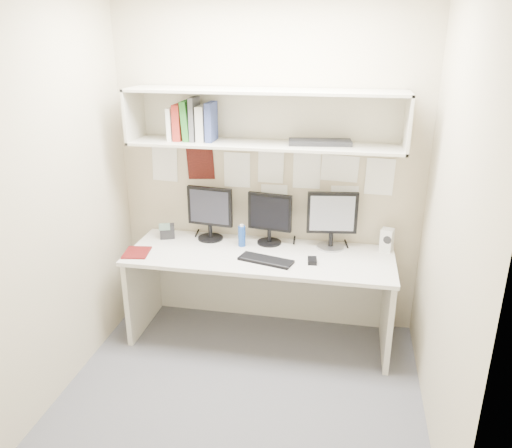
% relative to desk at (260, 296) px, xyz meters
% --- Properties ---
extents(floor, '(2.40, 2.00, 0.01)m').
position_rel_desk_xyz_m(floor, '(0.00, -0.65, -0.37)').
color(floor, '#4D4D52').
rests_on(floor, ground).
extents(wall_back, '(2.40, 0.02, 2.60)m').
position_rel_desk_xyz_m(wall_back, '(0.00, 0.35, 0.93)').
color(wall_back, tan).
rests_on(wall_back, ground).
extents(wall_front, '(2.40, 0.02, 2.60)m').
position_rel_desk_xyz_m(wall_front, '(0.00, -1.65, 0.93)').
color(wall_front, tan).
rests_on(wall_front, ground).
extents(wall_left, '(0.02, 2.00, 2.60)m').
position_rel_desk_xyz_m(wall_left, '(-1.20, -0.65, 0.93)').
color(wall_left, tan).
rests_on(wall_left, ground).
extents(wall_right, '(0.02, 2.00, 2.60)m').
position_rel_desk_xyz_m(wall_right, '(1.20, -0.65, 0.93)').
color(wall_right, tan).
rests_on(wall_right, ground).
extents(desk, '(2.00, 0.70, 0.73)m').
position_rel_desk_xyz_m(desk, '(0.00, 0.00, 0.00)').
color(desk, beige).
rests_on(desk, floor).
extents(overhead_hutch, '(2.00, 0.38, 0.40)m').
position_rel_desk_xyz_m(overhead_hutch, '(0.00, 0.21, 1.35)').
color(overhead_hutch, beige).
rests_on(overhead_hutch, wall_back).
extents(pinned_papers, '(1.92, 0.01, 0.48)m').
position_rel_desk_xyz_m(pinned_papers, '(0.00, 0.34, 0.88)').
color(pinned_papers, white).
rests_on(pinned_papers, wall_back).
extents(monitor_left, '(0.37, 0.20, 0.43)m').
position_rel_desk_xyz_m(monitor_left, '(-0.45, 0.22, 0.60)').
color(monitor_left, black).
rests_on(monitor_left, desk).
extents(monitor_center, '(0.35, 0.19, 0.41)m').
position_rel_desk_xyz_m(monitor_center, '(0.04, 0.22, 0.59)').
color(monitor_center, black).
rests_on(monitor_center, desk).
extents(monitor_right, '(0.38, 0.21, 0.45)m').
position_rel_desk_xyz_m(monitor_right, '(0.52, 0.22, 0.61)').
color(monitor_right, '#A5A5AA').
rests_on(monitor_right, desk).
extents(keyboard, '(0.42, 0.24, 0.02)m').
position_rel_desk_xyz_m(keyboard, '(0.07, -0.13, 0.37)').
color(keyboard, black).
rests_on(keyboard, desk).
extents(mouse, '(0.08, 0.11, 0.03)m').
position_rel_desk_xyz_m(mouse, '(0.40, -0.09, 0.38)').
color(mouse, black).
rests_on(mouse, desk).
extents(speaker, '(0.11, 0.11, 0.18)m').
position_rel_desk_xyz_m(speaker, '(0.94, 0.23, 0.45)').
color(speaker, silver).
rests_on(speaker, desk).
extents(blue_bottle, '(0.06, 0.06, 0.18)m').
position_rel_desk_xyz_m(blue_bottle, '(-0.17, 0.12, 0.45)').
color(blue_bottle, navy).
rests_on(blue_bottle, desk).
extents(maroon_notebook, '(0.21, 0.25, 0.01)m').
position_rel_desk_xyz_m(maroon_notebook, '(-0.92, -0.17, 0.37)').
color(maroon_notebook, '#520E0E').
rests_on(maroon_notebook, desk).
extents(desk_phone, '(0.14, 0.14, 0.14)m').
position_rel_desk_xyz_m(desk_phone, '(-0.80, 0.17, 0.42)').
color(desk_phone, black).
rests_on(desk_phone, desk).
extents(book_stack, '(0.34, 0.19, 0.32)m').
position_rel_desk_xyz_m(book_stack, '(-0.54, 0.17, 1.31)').
color(book_stack, white).
rests_on(book_stack, overhead_hutch).
extents(hutch_tray, '(0.46, 0.22, 0.03)m').
position_rel_desk_xyz_m(hutch_tray, '(0.40, 0.18, 1.19)').
color(hutch_tray, black).
rests_on(hutch_tray, overhead_hutch).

